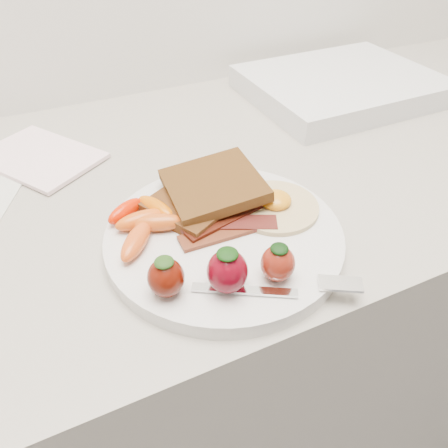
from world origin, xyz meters
name	(u,v)px	position (x,y,z in m)	size (l,w,h in m)	color
counter	(197,357)	(0.00, 1.70, 0.45)	(2.00, 0.60, 0.90)	gray
plate	(224,237)	(-0.01, 1.54, 0.91)	(0.27, 0.27, 0.02)	silver
toast_lower	(192,204)	(-0.03, 1.60, 0.93)	(0.09, 0.09, 0.01)	black
toast_upper	(213,185)	(0.00, 1.61, 0.94)	(0.11, 0.11, 0.01)	black
fried_egg	(275,205)	(0.06, 1.56, 0.92)	(0.12, 0.12, 0.02)	beige
bacon_strips	(226,225)	(-0.01, 1.55, 0.92)	(0.12, 0.07, 0.01)	#391106
baby_carrots	(144,221)	(-0.09, 1.59, 0.93)	(0.09, 0.11, 0.02)	#D75211
strawberries	(223,270)	(-0.05, 1.47, 0.94)	(0.14, 0.06, 0.05)	#4F0E04
fork	(288,287)	(0.01, 1.44, 0.92)	(0.16, 0.08, 0.00)	silver
notepad	(39,157)	(-0.18, 1.83, 0.91)	(0.12, 0.17, 0.01)	#FDD7DC
appliance	(341,85)	(0.36, 1.83, 0.92)	(0.33, 0.27, 0.04)	silver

